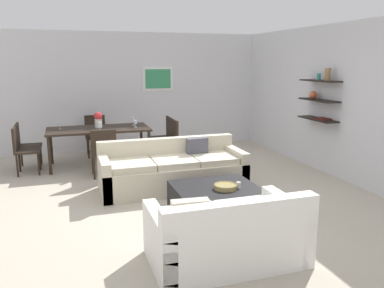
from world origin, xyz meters
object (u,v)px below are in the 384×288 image
dining_chair_right_near (169,138)px  dining_chair_left_near (22,147)px  loveseat_white (227,235)px  wine_glass_head (96,119)px  coffee_table (217,201)px  wine_glass_left_far (60,124)px  wine_glass_right_near (135,123)px  centerpiece_vase (98,119)px  wine_glass_foot (100,125)px  candle_jar (238,185)px  dining_table (99,131)px  sofa_beige (173,171)px  dining_chair_left_far (24,143)px  decorative_bowl (225,186)px  dining_chair_head (96,133)px  dining_chair_foot (103,150)px  dining_chair_right_far (164,134)px  wine_glass_right_far (133,120)px

dining_chair_right_near → dining_chair_left_near: bearing=180.0°
loveseat_white → wine_glass_head: 4.87m
loveseat_white → coffee_table: size_ratio=1.40×
wine_glass_head → wine_glass_left_far: size_ratio=1.23×
loveseat_white → coffee_table: loveseat_white is taller
wine_glass_right_near → centerpiece_vase: (-0.71, 0.17, 0.07)m
coffee_table → wine_glass_foot: size_ratio=6.02×
candle_jar → dining_table: size_ratio=0.04×
sofa_beige → dining_chair_right_near: dining_chair_right_near is taller
candle_jar → sofa_beige: bearing=111.5°
coffee_table → dining_chair_left_near: (-2.68, 2.92, 0.31)m
sofa_beige → dining_chair_left_far: bearing=139.3°
dining_chair_left_near → wine_glass_head: wine_glass_head is taller
decorative_bowl → dining_chair_left_far: (-2.76, 3.42, 0.09)m
dining_table → dining_chair_left_far: 1.42m
candle_jar → dining_chair_right_near: dining_chair_right_near is taller
dining_chair_left_far → wine_glass_right_near: size_ratio=6.18×
sofa_beige → wine_glass_right_near: 1.85m
decorative_bowl → wine_glass_right_near: (-0.65, 3.09, 0.43)m
coffee_table → wine_glass_right_near: (-0.57, 3.02, 0.66)m
dining_chair_right_near → dining_chair_head: bearing=141.8°
dining_chair_right_near → wine_glass_right_near: wine_glass_right_near is taller
coffee_table → candle_jar: candle_jar is taller
candle_jar → centerpiece_vase: size_ratio=0.27×
dining_chair_left_far → wine_glass_right_near: 2.16m
dining_chair_foot → dining_chair_left_near: (-1.39, 0.67, 0.00)m
decorative_bowl → wine_glass_foot: bearing=116.2°
dining_chair_right_near → coffee_table: bearing=-92.1°
sofa_beige → dining_table: size_ratio=1.18×
dining_chair_right_far → centerpiece_vase: size_ratio=2.78×
wine_glass_foot → wine_glass_head: size_ratio=1.08×
dining_chair_right_near → centerpiece_vase: size_ratio=2.78×
candle_jar → dining_chair_left_far: (-2.94, 3.44, 0.08)m
decorative_bowl → wine_glass_right_near: bearing=102.0°
decorative_bowl → wine_glass_right_far: size_ratio=1.80×
loveseat_white → wine_glass_foot: (-0.91, 3.92, 0.59)m
coffee_table → wine_glass_right_near: wine_glass_right_near is taller
sofa_beige → dining_chair_left_far: dining_chair_left_far is taller
dining_chair_left_far → wine_glass_head: (1.39, 0.20, 0.37)m
dining_chair_left_near → wine_glass_left_far: bearing=26.1°
wine_glass_foot → decorative_bowl: bearing=-63.8°
decorative_bowl → centerpiece_vase: (-1.36, 3.26, 0.50)m
dining_chair_foot → dining_chair_left_near: bearing=154.4°
dining_table → wine_glass_head: size_ratio=11.45×
candle_jar → dining_chair_right_far: dining_chair_right_far is taller
dining_table → dining_chair_right_far: dining_chair_right_far is taller
dining_chair_left_far → loveseat_white: bearing=-63.2°
dining_chair_head → dining_chair_right_near: same height
wine_glass_head → wine_glass_left_far: (-0.72, -0.30, -0.02)m
sofa_beige → dining_chair_left_near: bearing=145.7°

